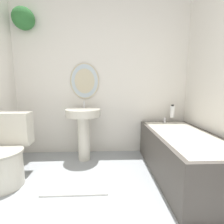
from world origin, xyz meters
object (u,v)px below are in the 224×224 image
Objects in this scene: bathtub at (183,154)px; toilet at (6,156)px; pedestal_sink at (83,124)px; shampoo_bottle at (172,111)px.

toilet is at bearing -178.69° from bathtub.
pedestal_sink is 0.58× the size of bathtub.
pedestal_sink reaches higher than shampoo_bottle.
bathtub is (2.07, 0.05, -0.03)m from toilet.
toilet reaches higher than bathtub.
pedestal_sink reaches higher than toilet.
bathtub is 7.40× the size of shampoo_bottle.
shampoo_bottle is at bearing 6.52° from pedestal_sink.
toilet is at bearing -145.33° from pedestal_sink.
toilet is 2.33m from shampoo_bottle.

